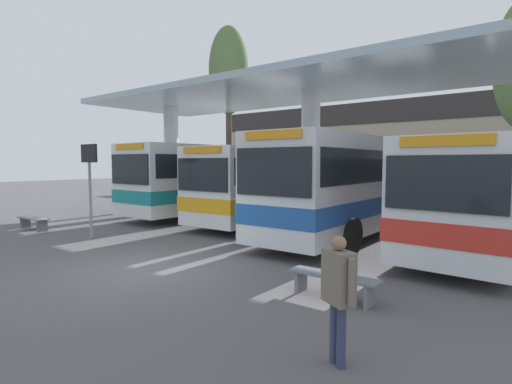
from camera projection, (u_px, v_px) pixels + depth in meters
name	position (u px, v px, depth m)	size (l,w,h in m)	color
ground_plane	(149.00, 268.00, 9.60)	(100.00, 100.00, 0.00)	#565456
townhouse_backdrop	(435.00, 138.00, 29.91)	(40.00, 0.58, 7.51)	tan
station_canopy	(311.00, 100.00, 15.26)	(21.28, 6.78, 5.58)	silver
transit_bus_left_bay	(232.00, 176.00, 20.50)	(2.91, 12.19, 3.32)	white
transit_bus_center_bay	(285.00, 181.00, 17.70)	(2.92, 10.66, 3.11)	white
transit_bus_right_bay	(358.00, 181.00, 14.35)	(2.80, 10.98, 3.38)	silver
transit_bus_far_right_bay	(494.00, 189.00, 12.01)	(3.10, 10.92, 3.12)	silver
waiting_bench_near_pillar	(33.00, 221.00, 15.06)	(1.75, 0.44, 0.46)	slate
waiting_bench_mid_platform	(333.00, 281.00, 7.44)	(1.75, 0.44, 0.46)	slate
info_sign_platform	(90.00, 172.00, 13.23)	(0.90, 0.09, 3.15)	gray
pedestrian_waiting	(338.00, 287.00, 4.95)	(0.57, 0.42, 1.65)	#333856
poplar_tree_behind_right	(229.00, 73.00, 25.73)	(2.55, 2.55, 11.29)	#473A2B
parked_car_street	(393.00, 183.00, 29.13)	(4.67, 2.15, 2.13)	#B2B7BC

